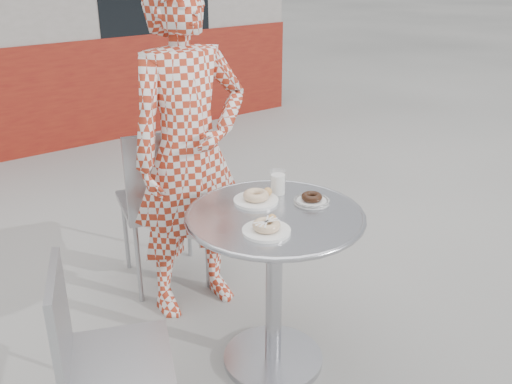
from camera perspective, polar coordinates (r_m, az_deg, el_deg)
ground at (r=2.80m, az=1.28°, el=-16.48°), size 60.00×60.00×0.00m
bistro_table at (r=2.47m, az=1.86°, el=-6.08°), size 0.76×0.76×0.77m
chair_far at (r=3.29m, az=-9.04°, el=-4.15°), size 0.55×0.56×0.95m
seated_person at (r=2.84m, az=-6.67°, el=3.90°), size 0.65×0.45×1.72m
plate_far at (r=2.49m, az=0.07°, el=-0.56°), size 0.20×0.20×0.05m
plate_near at (r=2.22m, az=1.08°, el=-3.56°), size 0.19×0.19×0.05m
plate_checker at (r=2.49m, az=5.59°, el=-0.76°), size 0.16×0.16×0.04m
milk_cup at (r=2.56m, az=2.20°, el=0.90°), size 0.07×0.07×0.11m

